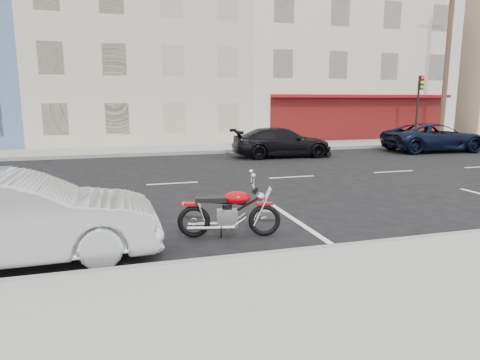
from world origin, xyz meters
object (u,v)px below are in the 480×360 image
object	(u,v)px
utility_pole	(447,63)
traffic_light	(419,100)
fire_hydrant	(393,135)
motorcycle	(266,213)
car_far	(282,142)
suv_far	(434,138)
sedan_silver	(14,219)

from	to	relation	value
utility_pole	traffic_light	xyz separation A→B (m)	(-2.00, -0.27, -2.18)
fire_hydrant	motorcycle	xyz separation A→B (m)	(-12.97, -14.24, -0.08)
fire_hydrant	car_far	distance (m)	9.06
utility_pole	suv_far	world-z (taller)	utility_pole
utility_pole	suv_far	xyz separation A→B (m)	(-3.71, -3.78, -4.03)
sedan_silver	car_far	size ratio (longest dim) A/B	0.97
fire_hydrant	suv_far	world-z (taller)	suv_far
fire_hydrant	motorcycle	world-z (taller)	motorcycle
suv_far	traffic_light	bearing A→B (deg)	-21.69
sedan_silver	utility_pole	bearing A→B (deg)	-56.80
utility_pole	sedan_silver	bearing A→B (deg)	-144.89
traffic_light	utility_pole	bearing A→B (deg)	7.61
utility_pole	fire_hydrant	world-z (taller)	utility_pole
motorcycle	car_far	size ratio (longest dim) A/B	0.42
car_far	traffic_light	bearing A→B (deg)	-67.94
motorcycle	suv_far	distance (m)	16.57
traffic_light	suv_far	size ratio (longest dim) A/B	0.75
fire_hydrant	car_far	xyz separation A→B (m)	(-8.36, -3.49, 0.13)
motorcycle	car_far	world-z (taller)	car_far
suv_far	car_far	distance (m)	8.16
fire_hydrant	sedan_silver	xyz separation A→B (m)	(-17.22, -14.47, 0.20)
motorcycle	suv_far	world-z (taller)	suv_far
fire_hydrant	sedan_silver	size ratio (longest dim) A/B	0.16
fire_hydrant	sedan_silver	world-z (taller)	sedan_silver
motorcycle	suv_far	bearing A→B (deg)	51.80
sedan_silver	car_far	bearing A→B (deg)	-40.83
traffic_light	fire_hydrant	world-z (taller)	traffic_light
utility_pole	suv_far	distance (m)	6.66
fire_hydrant	sedan_silver	bearing A→B (deg)	-139.96
traffic_light	car_far	world-z (taller)	traffic_light
fire_hydrant	suv_far	distance (m)	3.69
utility_pole	sedan_silver	world-z (taller)	utility_pole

